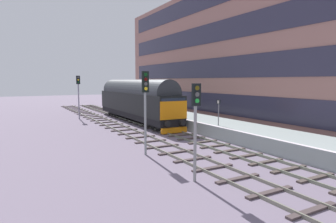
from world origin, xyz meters
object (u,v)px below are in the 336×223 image
object	(u,v)px
signal_post_far	(78,92)
signal_post_mid	(145,101)
signal_post_near	(196,119)
diesel_locomotive	(135,99)
platform_number_sign	(219,108)
waiting_passenger	(160,101)

from	to	relation	value
signal_post_far	signal_post_mid	bearing A→B (deg)	-90.00
signal_post_near	signal_post_far	bearing A→B (deg)	90.00
diesel_locomotive	signal_post_far	world-z (taller)	signal_post_far
platform_number_sign	waiting_passenger	xyz separation A→B (m)	(1.84, 13.65, -0.38)
signal_post_near	platform_number_sign	size ratio (longest dim) A/B	2.16
diesel_locomotive	waiting_passenger	world-z (taller)	diesel_locomotive
signal_post_near	waiting_passenger	bearing A→B (deg)	66.59
signal_post_mid	platform_number_sign	world-z (taller)	signal_post_mid
signal_post_near	waiting_passenger	distance (m)	22.97
waiting_passenger	signal_post_near	bearing A→B (deg)	164.73
diesel_locomotive	signal_post_mid	bearing A→B (deg)	-110.19
diesel_locomotive	signal_post_far	bearing A→B (deg)	135.44
platform_number_sign	signal_post_far	bearing A→B (deg)	113.08
signal_post_mid	signal_post_far	xyz separation A→B (m)	(0.00, 19.12, -0.06)
signal_post_near	platform_number_sign	world-z (taller)	signal_post_near
diesel_locomotive	waiting_passenger	distance (m)	4.31
diesel_locomotive	platform_number_sign	distance (m)	12.19
signal_post_near	signal_post_far	world-z (taller)	signal_post_far
signal_post_near	signal_post_mid	size ratio (longest dim) A/B	0.87
signal_post_mid	platform_number_sign	size ratio (longest dim) A/B	2.49
platform_number_sign	signal_post_mid	bearing A→B (deg)	-164.40
signal_post_mid	signal_post_near	bearing A→B (deg)	-90.00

